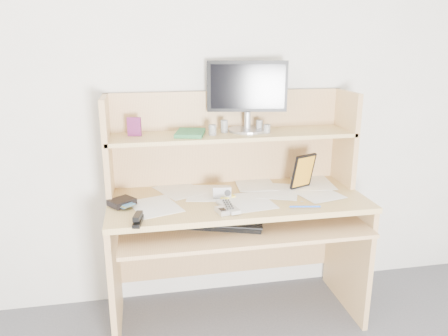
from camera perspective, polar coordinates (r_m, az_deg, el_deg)
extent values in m
cube|color=silver|center=(2.59, 0.30, 9.01)|extent=(3.60, 0.04, 2.50)
cube|color=tan|center=(2.41, 1.76, -4.20)|extent=(1.40, 0.60, 0.03)
cube|color=tan|center=(2.53, -14.09, -13.11)|extent=(0.03, 0.56, 0.72)
cube|color=tan|center=(2.78, 15.82, -10.35)|extent=(0.03, 0.56, 0.72)
cube|color=tan|center=(2.83, 0.41, -9.76)|extent=(1.34, 0.02, 0.41)
cube|color=tan|center=(2.34, 2.39, -7.39)|extent=(1.28, 0.55, 0.02)
cube|color=tan|center=(2.60, 0.42, 4.01)|extent=(1.40, 0.02, 0.55)
cube|color=tan|center=(2.42, -15.00, 2.52)|extent=(0.03, 0.30, 0.55)
cube|color=tan|center=(2.69, 15.51, 3.83)|extent=(0.03, 0.30, 0.55)
cube|color=tan|center=(2.46, 1.07, 4.35)|extent=(1.38, 0.30, 0.02)
cube|color=white|center=(2.41, 1.77, -3.79)|extent=(1.32, 0.54, 0.01)
cube|color=black|center=(2.29, -0.33, -7.33)|extent=(0.45, 0.28, 0.02)
cube|color=black|center=(2.29, -0.33, -6.99)|extent=(0.42, 0.27, 0.01)
cube|color=#A8A8A3|center=(2.23, 0.54, -5.07)|extent=(0.10, 0.19, 0.02)
cube|color=silver|center=(2.18, -0.26, -5.52)|extent=(0.07, 0.10, 0.02)
cube|color=black|center=(2.10, -11.18, -6.48)|extent=(0.06, 0.14, 0.04)
cube|color=black|center=(2.34, -13.20, -4.35)|extent=(0.16, 0.15, 0.03)
cube|color=yellow|center=(2.41, 0.13, -3.67)|extent=(0.11, 0.11, 0.01)
cube|color=#B1B1B4|center=(2.38, -0.28, -3.14)|extent=(0.10, 0.05, 0.06)
cube|color=black|center=(2.54, 10.31, -0.42)|extent=(0.14, 0.07, 0.21)
cylinder|color=blue|center=(2.29, 10.54, -4.98)|extent=(0.16, 0.04, 0.01)
cube|color=#A91D16|center=(2.42, -11.64, 5.32)|extent=(0.08, 0.04, 0.10)
cube|color=#2F7545|center=(2.41, -4.43, 4.59)|extent=(0.19, 0.24, 0.02)
cylinder|color=black|center=(2.39, -1.52, 4.99)|extent=(0.05, 0.05, 0.06)
cylinder|color=white|center=(2.52, 4.65, 5.56)|extent=(0.05, 0.05, 0.06)
cylinder|color=black|center=(2.46, 5.62, 5.14)|extent=(0.05, 0.05, 0.05)
cylinder|color=silver|center=(2.46, 0.02, 5.47)|extent=(0.04, 0.04, 0.07)
cylinder|color=#BBBBC0|center=(2.51, 3.12, 4.99)|extent=(0.23, 0.23, 0.01)
cylinder|color=#BBBBC0|center=(2.51, 3.09, 6.25)|extent=(0.04, 0.04, 0.09)
cube|color=black|center=(2.50, 3.05, 10.59)|extent=(0.45, 0.11, 0.28)
cube|color=black|center=(2.48, 3.14, 10.56)|extent=(0.41, 0.08, 0.25)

